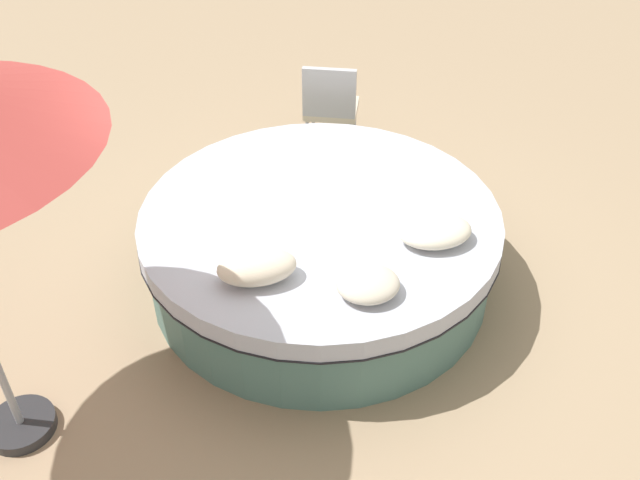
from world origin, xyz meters
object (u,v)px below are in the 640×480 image
Objects in this scene: throw_pillow_1 at (368,284)px; throw_pillow_2 at (435,231)px; throw_pillow_0 at (257,267)px; patio_chair at (330,103)px; round_bed at (320,246)px.

throw_pillow_1 is 0.75m from throw_pillow_2.
throw_pillow_0 is at bearing -21.73° from throw_pillow_1.
throw_pillow_2 is (-0.61, -0.44, 0.01)m from throw_pillow_1.
throw_pillow_2 is 2.46m from patio_chair.
throw_pillow_1 is at bearing 36.17° from throw_pillow_2.
patio_chair is (0.24, -2.44, -0.21)m from throw_pillow_2.
throw_pillow_1 is 0.43× the size of patio_chair.
throw_pillow_2 is (-1.30, -0.17, -0.02)m from throw_pillow_0.
round_bed is 5.17× the size of throw_pillow_2.
throw_pillow_0 is 1.27× the size of throw_pillow_1.
throw_pillow_1 is at bearing 97.81° from round_bed.
throw_pillow_2 is at bearing -143.83° from throw_pillow_1.
throw_pillow_1 is 2.92m from patio_chair.
throw_pillow_2 reaches higher than throw_pillow_1.
throw_pillow_0 is (0.56, 0.67, 0.44)m from round_bed.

